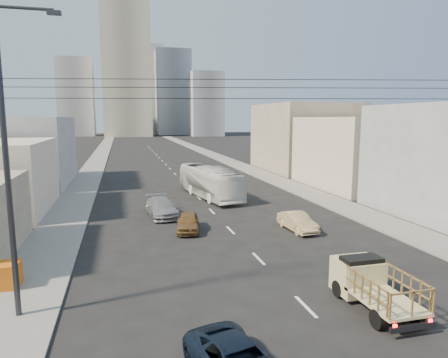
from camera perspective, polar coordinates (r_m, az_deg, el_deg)
name	(u,v)px	position (r m, az deg, el deg)	size (l,w,h in m)	color
ground	(330,331)	(16.44, 14.85, -20.23)	(420.00, 420.00, 0.00)	black
sidewalk_left	(99,158)	(82.95, -17.48, 2.87)	(3.50, 180.00, 0.12)	slate
sidewalk_right	(214,155)	(84.99, -1.44, 3.40)	(3.50, 180.00, 0.12)	slate
lane_dashes	(168,166)	(66.33, -8.04, 1.78)	(0.15, 104.00, 0.01)	silver
flatbed_pickup	(373,282)	(18.27, 20.48, -13.66)	(1.95, 4.41, 1.90)	#C0B581
city_bus	(210,182)	(40.02, -2.08, -0.40)	(2.62, 11.20, 3.12)	silver
sedan_brown	(188,222)	(28.28, -5.15, -6.15)	(1.53, 3.81, 1.30)	brown
sedan_tan	(297,222)	(28.77, 10.45, -6.02)	(1.36, 3.90, 1.28)	tan
sedan_grey	(161,207)	(32.73, -8.94, -4.02)	(2.07, 5.09, 1.48)	gray
streetlamp_left	(9,157)	(17.02, -28.37, 2.80)	(2.36, 0.25, 12.00)	#2D2D33
overhead_wires	(319,89)	(15.79, 13.43, 12.43)	(23.01, 5.02, 0.72)	black
bldg_right_mid	(361,152)	(48.68, 19.05, 3.64)	(11.00, 14.00, 8.00)	beige
bldg_right_far	(304,137)	(62.77, 11.40, 5.89)	(12.00, 16.00, 10.00)	gray
bldg_left_far	(14,152)	(53.03, -27.77, 3.50)	(12.00, 16.00, 8.00)	gray
high_rise_tower	(126,66)	(183.82, -13.82, 15.35)	(20.00, 20.00, 60.00)	tan
midrise_ne	(173,93)	(199.44, -7.30, 12.10)	(16.00, 16.00, 40.00)	gray
midrise_nw	(76,98)	(193.58, -20.35, 10.85)	(15.00, 15.00, 34.00)	gray
midrise_back	(146,90)	(213.34, -11.10, 12.32)	(18.00, 18.00, 44.00)	gray
midrise_east	(206,104)	(181.44, -2.62, 10.60)	(14.00, 14.00, 28.00)	gray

